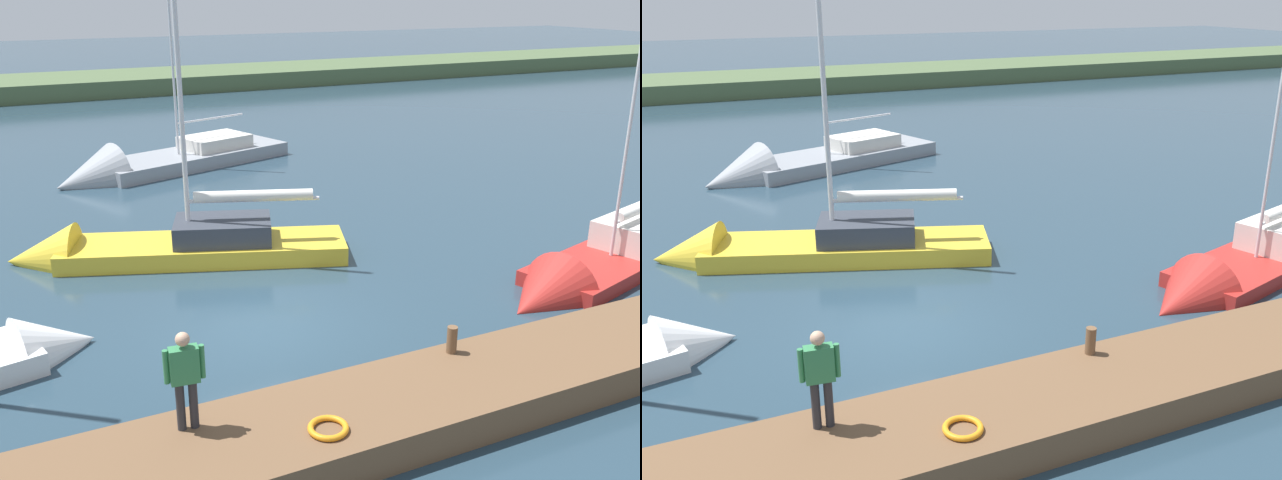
% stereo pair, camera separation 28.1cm
% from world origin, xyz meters
% --- Properties ---
extents(ground_plane, '(200.00, 200.00, 0.00)m').
position_xyz_m(ground_plane, '(0.00, 0.00, 0.00)').
color(ground_plane, '#263D4C').
extents(far_shoreline, '(180.00, 8.00, 2.40)m').
position_xyz_m(far_shoreline, '(0.00, -40.58, 0.00)').
color(far_shoreline, '#4C603D').
rests_on(far_shoreline, ground_plane).
extents(dock_pier, '(24.65, 2.32, 0.64)m').
position_xyz_m(dock_pier, '(0.00, 4.65, 0.32)').
color(dock_pier, brown).
rests_on(dock_pier, ground_plane).
extents(mooring_post_far, '(0.20, 0.20, 0.53)m').
position_xyz_m(mooring_post_far, '(-2.47, 3.84, 0.91)').
color(mooring_post_far, brown).
rests_on(mooring_post_far, dock_pier).
extents(life_ring_buoy, '(0.66, 0.66, 0.10)m').
position_xyz_m(life_ring_buoy, '(0.79, 5.12, 0.69)').
color(life_ring_buoy, orange).
rests_on(life_ring_buoy, dock_pier).
extents(sailboat_mid_channel, '(10.71, 5.88, 10.51)m').
position_xyz_m(sailboat_mid_channel, '(-1.11, -15.16, 0.16)').
color(sailboat_mid_channel, gray).
rests_on(sailboat_mid_channel, ground_plane).
extents(sailboat_far_right, '(9.05, 4.42, 10.73)m').
position_xyz_m(sailboat_far_right, '(-9.34, 1.02, 0.15)').
color(sailboat_far_right, '#B22823').
rests_on(sailboat_far_right, ground_plane).
extents(sailboat_far_left, '(9.47, 5.10, 11.21)m').
position_xyz_m(sailboat_far_left, '(1.11, -5.14, 0.25)').
color(sailboat_far_left, gold).
rests_on(sailboat_far_left, ground_plane).
extents(person_on_dock, '(0.64, 0.27, 1.68)m').
position_xyz_m(person_on_dock, '(2.75, 4.08, 1.61)').
color(person_on_dock, '#28282D').
rests_on(person_on_dock, dock_pier).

